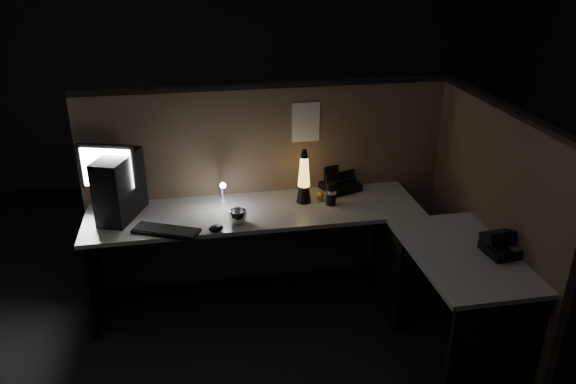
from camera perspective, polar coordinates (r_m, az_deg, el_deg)
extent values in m
plane|color=black|center=(3.81, 0.42, -15.55)|extent=(6.00, 6.00, 0.00)
plane|color=#282623|center=(6.00, -5.05, 13.73)|extent=(6.00, 0.00, 6.00)
cube|color=brown|center=(4.19, -1.92, 0.54)|extent=(2.66, 0.06, 1.50)
cube|color=brown|center=(3.90, 19.77, -2.91)|extent=(0.06, 1.66, 1.50)
cube|color=#B2B0A8|center=(3.89, -3.37, -2.02)|extent=(2.30, 0.60, 0.03)
cube|color=#B2B0A8|center=(3.54, 17.32, -6.10)|extent=(0.60, 1.00, 0.03)
cube|color=black|center=(4.11, -19.19, -7.73)|extent=(0.03, 0.55, 0.70)
cube|color=black|center=(3.40, 20.22, -15.39)|extent=(0.55, 0.03, 0.70)
cube|color=black|center=(4.00, 9.89, -7.56)|extent=(0.03, 0.55, 0.70)
cube|color=black|center=(3.87, -16.74, 0.55)|extent=(0.32, 0.45, 0.43)
cylinder|color=black|center=(4.00, -17.32, -2.07)|extent=(0.17, 0.17, 0.01)
cube|color=black|center=(3.98, -17.46, -0.67)|extent=(0.05, 0.05, 0.18)
cube|color=black|center=(3.88, -17.90, 2.43)|extent=(0.38, 0.14, 0.31)
cube|color=white|center=(3.86, -17.93, 2.32)|extent=(0.33, 0.10, 0.27)
cube|color=black|center=(3.67, -12.28, -3.89)|extent=(0.45, 0.31, 0.02)
ellipsoid|color=black|center=(3.63, -7.33, -3.67)|extent=(0.12, 0.10, 0.04)
cube|color=silver|center=(4.00, -6.64, -0.95)|extent=(0.04, 0.05, 0.03)
cylinder|color=silver|center=(3.96, -6.70, 0.31)|extent=(0.01, 0.01, 0.16)
cylinder|color=silver|center=(3.88, -6.70, 1.10)|extent=(0.01, 0.11, 0.01)
sphere|color=white|center=(3.82, -6.63, 0.67)|extent=(0.04, 0.04, 0.04)
cube|color=black|center=(4.21, 5.35, 0.59)|extent=(0.31, 0.29, 0.05)
cube|color=black|center=(4.16, 5.50, 0.90)|extent=(0.24, 0.10, 0.09)
cube|color=black|center=(4.24, 5.12, 1.99)|extent=(0.24, 0.10, 0.17)
cone|color=black|center=(3.98, 1.61, -0.17)|extent=(0.11, 0.11, 0.12)
cone|color=gold|center=(3.91, 1.64, 2.07)|extent=(0.09, 0.09, 0.21)
sphere|color=#964815|center=(3.94, 1.63, 1.17)|extent=(0.04, 0.04, 0.04)
sphere|color=#964815|center=(3.91, 1.64, 2.20)|extent=(0.03, 0.03, 0.03)
cone|color=black|center=(3.86, 1.66, 3.92)|extent=(0.05, 0.05, 0.06)
cylinder|color=black|center=(3.94, 4.41, -0.19)|extent=(0.07, 0.07, 0.16)
imported|color=#B6B6BD|center=(3.70, -5.10, -2.52)|extent=(0.16, 0.16, 0.09)
sphere|color=yellow|center=(4.00, 3.34, -0.32)|extent=(0.05, 0.05, 0.05)
cube|color=white|center=(4.03, 1.82, 7.08)|extent=(0.20, 0.00, 0.29)
cube|color=black|center=(3.59, 21.16, -5.42)|extent=(0.25, 0.22, 0.05)
cube|color=black|center=(3.60, 20.98, -4.26)|extent=(0.25, 0.16, 0.11)
cube|color=black|center=(3.51, 20.63, -5.53)|extent=(0.07, 0.18, 0.04)
cube|color=#3F3F42|center=(3.58, 22.18, -5.16)|extent=(0.11, 0.11, 0.00)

